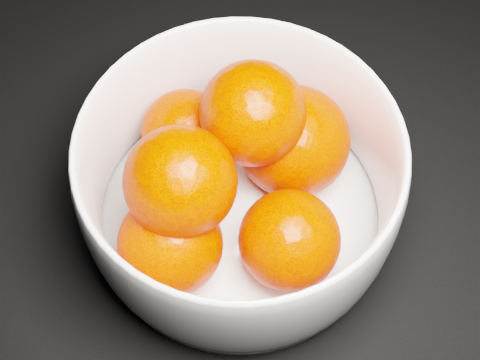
# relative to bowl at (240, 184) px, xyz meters

# --- Properties ---
(bowl) EXTENTS (0.25, 0.25, 0.12)m
(bowl) POSITION_rel_bowl_xyz_m (0.00, 0.00, 0.00)
(bowl) COLOR white
(bowl) RESTS_ON ground
(orange_pile) EXTENTS (0.17, 0.19, 0.13)m
(orange_pile) POSITION_rel_bowl_xyz_m (-0.00, 0.01, 0.01)
(orange_pile) COLOR red
(orange_pile) RESTS_ON bowl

